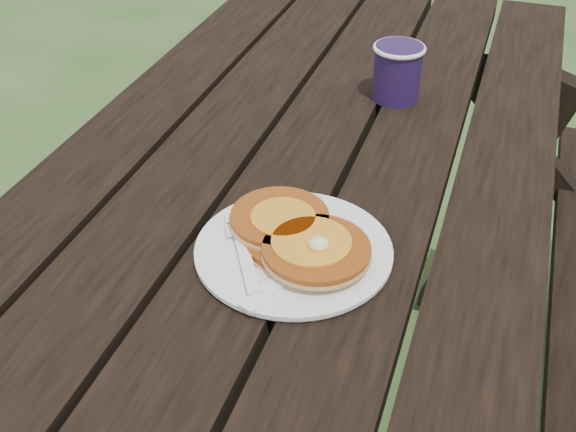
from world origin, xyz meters
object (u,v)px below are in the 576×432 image
(plate, at_px, (294,251))
(pancake_stack, at_px, (298,237))
(picnic_table, at_px, (284,365))
(coffee_cup, at_px, (398,69))

(plate, bearing_deg, pancake_stack, 61.52)
(plate, distance_m, pancake_stack, 0.02)
(picnic_table, height_order, coffee_cup, coffee_cup)
(plate, distance_m, coffee_cup, 0.48)
(plate, relative_size, coffee_cup, 2.52)
(pancake_stack, relative_size, coffee_cup, 2.02)
(plate, relative_size, pancake_stack, 1.25)
(pancake_stack, distance_m, coffee_cup, 0.47)
(picnic_table, bearing_deg, plate, -66.47)
(picnic_table, relative_size, plate, 7.32)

